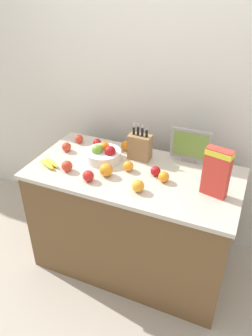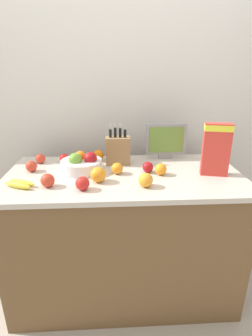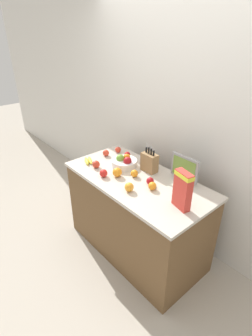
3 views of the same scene
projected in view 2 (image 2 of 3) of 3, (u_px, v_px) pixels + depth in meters
ground_plane at (124, 284)px, 1.96m from camera, size 14.00×14.00×0.00m
wall_back at (120, 97)px, 2.04m from camera, size 9.00×0.06×2.60m
counter at (124, 234)px, 1.80m from camera, size 1.47×0.74×0.89m
knife_block at (118, 150)px, 1.78m from camera, size 0.16×0.09×0.28m
small_monitor at (166, 140)px, 1.87m from camera, size 0.29×0.03×0.25m
cereal_box at (216, 148)px, 1.57m from camera, size 0.17×0.10×0.32m
fruit_bowl at (82, 164)px, 1.67m from camera, size 0.26×0.26×0.13m
banana_bunch at (20, 184)px, 1.45m from camera, size 0.18×0.14×0.03m
apple_leftmost at (48, 180)px, 1.44m from camera, size 0.08×0.08×0.08m
apple_near_bananas at (148, 167)px, 1.65m from camera, size 0.07×0.07×0.07m
apple_rear at (82, 183)px, 1.41m from camera, size 0.08×0.08×0.08m
apple_middle at (64, 158)px, 1.82m from camera, size 0.06×0.06×0.06m
apple_rightmost at (31, 166)px, 1.66m from camera, size 0.07×0.07×0.07m
apple_by_knife_block at (40, 159)px, 1.81m from camera, size 0.07×0.07×0.07m
orange_back_center at (161, 169)px, 1.61m from camera, size 0.07×0.07×0.07m
orange_mid_left at (146, 180)px, 1.44m from camera, size 0.08×0.08×0.08m
orange_front_center at (98, 155)px, 1.87m from camera, size 0.08×0.08×0.08m
orange_front_right at (98, 175)px, 1.50m from camera, size 0.09×0.09×0.09m
orange_by_cereal at (117, 168)px, 1.63m from camera, size 0.07×0.07×0.07m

